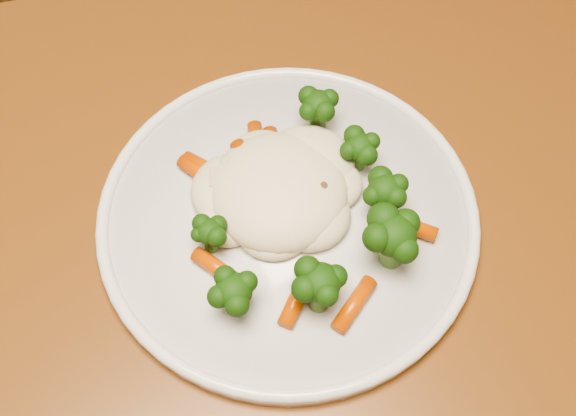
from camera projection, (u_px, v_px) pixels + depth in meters
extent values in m
cube|color=brown|center=(398.00, 284.00, 0.56)|extent=(1.26, 1.00, 0.04)
cylinder|color=silver|center=(288.00, 217.00, 0.56)|extent=(0.29, 0.29, 0.01)
ellipsoid|color=beige|center=(278.00, 182.00, 0.54)|extent=(0.13, 0.11, 0.05)
ellipsoid|color=black|center=(235.00, 297.00, 0.50)|extent=(0.04, 0.04, 0.04)
ellipsoid|color=black|center=(319.00, 290.00, 0.50)|extent=(0.05, 0.05, 0.04)
ellipsoid|color=black|center=(391.00, 244.00, 0.51)|extent=(0.05, 0.05, 0.05)
ellipsoid|color=black|center=(383.00, 197.00, 0.54)|extent=(0.04, 0.04, 0.04)
ellipsoid|color=black|center=(359.00, 154.00, 0.56)|extent=(0.04, 0.04, 0.03)
ellipsoid|color=black|center=(317.00, 113.00, 0.58)|extent=(0.04, 0.04, 0.04)
ellipsoid|color=black|center=(211.00, 237.00, 0.52)|extent=(0.03, 0.03, 0.03)
cylinder|color=#CE5004|center=(214.00, 172.00, 0.56)|extent=(0.04, 0.05, 0.01)
cylinder|color=#CE5004|center=(257.00, 143.00, 0.58)|extent=(0.03, 0.04, 0.01)
cylinder|color=#CE5004|center=(321.00, 148.00, 0.58)|extent=(0.05, 0.03, 0.01)
cylinder|color=#CE5004|center=(216.00, 267.00, 0.52)|extent=(0.03, 0.04, 0.01)
cylinder|color=#CE5004|center=(296.00, 300.00, 0.51)|extent=(0.04, 0.03, 0.01)
cylinder|color=#CE5004|center=(354.00, 305.00, 0.51)|extent=(0.05, 0.03, 0.01)
cylinder|color=#CE5004|center=(413.00, 227.00, 0.54)|extent=(0.03, 0.04, 0.01)
cylinder|color=#CE5004|center=(295.00, 174.00, 0.55)|extent=(0.02, 0.05, 0.01)
cylinder|color=#CE5004|center=(248.00, 165.00, 0.55)|extent=(0.02, 0.04, 0.01)
cylinder|color=#CE5004|center=(202.00, 175.00, 0.56)|extent=(0.03, 0.05, 0.01)
cylinder|color=#CE5004|center=(271.00, 150.00, 0.58)|extent=(0.03, 0.04, 0.01)
ellipsoid|color=brown|center=(296.00, 183.00, 0.54)|extent=(0.03, 0.03, 0.02)
ellipsoid|color=brown|center=(317.00, 190.00, 0.54)|extent=(0.03, 0.03, 0.02)
ellipsoid|color=brown|center=(265.00, 199.00, 0.54)|extent=(0.03, 0.03, 0.02)
cube|color=tan|center=(244.00, 168.00, 0.55)|extent=(0.03, 0.02, 0.01)
cube|color=tan|center=(274.00, 147.00, 0.56)|extent=(0.02, 0.02, 0.01)
cube|color=tan|center=(217.00, 179.00, 0.55)|extent=(0.02, 0.02, 0.01)
cube|color=tan|center=(245.00, 168.00, 0.55)|extent=(0.02, 0.02, 0.01)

